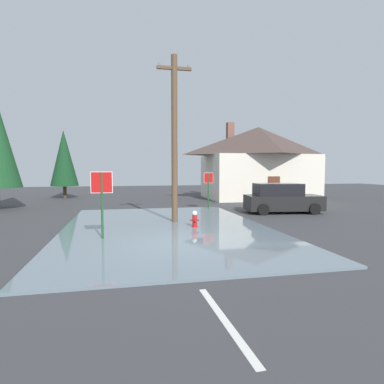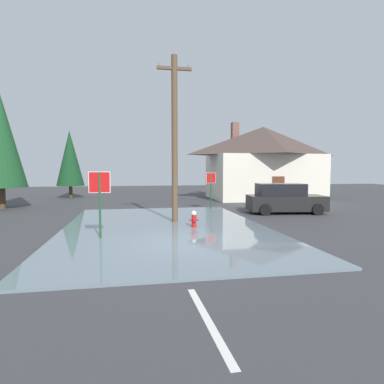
{
  "view_description": "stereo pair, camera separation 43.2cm",
  "coord_description": "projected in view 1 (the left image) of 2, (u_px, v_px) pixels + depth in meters",
  "views": [
    {
      "loc": [
        -2.08,
        -10.4,
        2.53
      ],
      "look_at": [
        1.03,
        4.07,
        1.49
      ],
      "focal_mm": 29.99,
      "sensor_mm": 36.0,
      "label": 1
    },
    {
      "loc": [
        -1.66,
        -10.48,
        2.53
      ],
      "look_at": [
        1.03,
        4.07,
        1.49
      ],
      "focal_mm": 29.99,
      "sensor_mm": 36.0,
      "label": 2
    }
  ],
  "objects": [
    {
      "name": "lane_stop_bar",
      "position": [
        168.0,
        257.0,
        9.27
      ],
      "size": [
        3.88,
        0.44,
        0.01
      ],
      "primitive_type": "cube",
      "rotation": [
        0.0,
        0.0,
        0.04
      ],
      "color": "silver",
      "rests_on": "ground"
    },
    {
      "name": "flood_puddle",
      "position": [
        166.0,
        228.0,
        13.75
      ],
      "size": [
        8.52,
        13.35,
        0.07
      ],
      "primitive_type": "cube",
      "color": "slate",
      "rests_on": "ground"
    },
    {
      "name": "lane_center_stripe",
      "position": [
        224.0,
        320.0,
        5.39
      ],
      "size": [
        0.2,
        2.82,
        0.01
      ],
      "primitive_type": "cube",
      "rotation": [
        0.0,
        0.0,
        1.59
      ],
      "color": "silver",
      "rests_on": "ground"
    },
    {
      "name": "fire_hydrant",
      "position": [
        195.0,
        220.0,
        13.75
      ],
      "size": [
        0.38,
        0.33,
        0.77
      ],
      "color": "red",
      "rests_on": "ground"
    },
    {
      "name": "parked_car",
      "position": [
        282.0,
        199.0,
        18.75
      ],
      "size": [
        4.54,
        2.55,
        1.72
      ],
      "color": "black",
      "rests_on": "ground"
    },
    {
      "name": "utility_pole",
      "position": [
        174.0,
        137.0,
        14.82
      ],
      "size": [
        1.6,
        0.28,
        7.74
      ],
      "color": "brown",
      "rests_on": "ground"
    },
    {
      "name": "stop_sign_near",
      "position": [
        102.0,
        191.0,
        11.28
      ],
      "size": [
        0.76,
        0.08,
        2.46
      ],
      "color": "#1E4C28",
      "rests_on": "ground"
    },
    {
      "name": "house",
      "position": [
        258.0,
        162.0,
        28.13
      ],
      "size": [
        9.7,
        7.06,
        6.72
      ],
      "color": "silver",
      "rests_on": "ground"
    },
    {
      "name": "pine_tree_mid_left",
      "position": [
        64.0,
        158.0,
        28.27
      ],
      "size": [
        2.4,
        2.4,
        6.0
      ],
      "color": "#4C3823",
      "rests_on": "ground"
    },
    {
      "name": "ground_plane",
      "position": [
        187.0,
        246.0,
        10.76
      ],
      "size": [
        80.0,
        80.0,
        0.1
      ],
      "primitive_type": "cube",
      "color": "#38383A"
    },
    {
      "name": "stop_sign_far",
      "position": [
        208.0,
        184.0,
        20.1
      ],
      "size": [
        0.64,
        0.16,
        2.33
      ],
      "color": "#1E4C28",
      "rests_on": "ground"
    }
  ]
}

